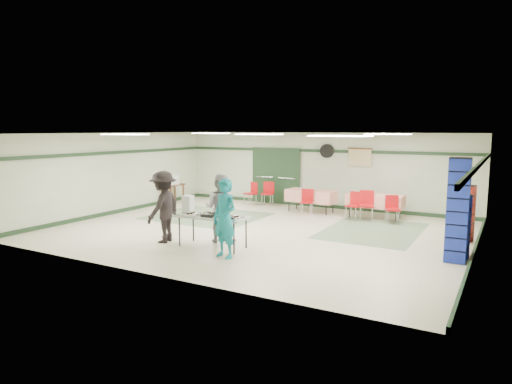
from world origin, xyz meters
The scene contains 42 objects.
floor centered at (0.00, 0.00, 0.00)m, with size 11.00×11.00×0.00m, color beige.
ceiling centered at (0.00, 0.00, 2.70)m, with size 11.00×11.00×0.00m, color silver.
wall_back centered at (0.00, 4.50, 1.35)m, with size 11.00×11.00×0.00m, color beige.
wall_front centered at (0.00, -4.50, 1.35)m, with size 11.00×11.00×0.00m, color beige.
wall_left centered at (-5.50, 0.00, 1.35)m, with size 9.00×9.00×0.00m, color beige.
wall_right centered at (5.50, 0.00, 1.35)m, with size 9.00×9.00×0.00m, color beige.
trim_back centered at (0.00, 4.47, 2.05)m, with size 11.00×0.06×0.10m, color #1C331D.
baseboard_back centered at (0.00, 4.47, 0.06)m, with size 11.00×0.06×0.12m, color #1C331D.
trim_left centered at (-5.47, 0.00, 2.05)m, with size 9.00×0.06×0.10m, color #1C331D.
baseboard_left centered at (-5.47, 0.00, 0.06)m, with size 9.00×0.06×0.12m, color #1C331D.
trim_right centered at (5.47, 0.00, 2.05)m, with size 9.00×0.06×0.10m, color #1C331D.
baseboard_right centered at (5.47, 0.00, 0.06)m, with size 9.00×0.06×0.12m, color #1C331D.
green_patch_a centered at (-2.50, 1.00, 0.00)m, with size 3.50×3.00×0.01m, color gray.
green_patch_b centered at (2.80, 1.50, 0.00)m, with size 2.50×3.50×0.01m, color gray.
double_door_left centered at (-2.20, 4.44, 1.05)m, with size 0.90×0.06×2.10m, color gray.
double_door_right centered at (-1.25, 4.44, 1.05)m, with size 0.90×0.06×2.10m, color gray.
door_frame centered at (-1.73, 4.42, 1.05)m, with size 2.00×0.03×2.15m, color #1C331D.
wall_fan centered at (0.30, 4.44, 2.05)m, with size 0.50×0.50×0.10m, color black.
scroll_banner centered at (1.50, 4.44, 1.85)m, with size 0.80×0.02×0.60m, color #CAB87E.
serving_table centered at (-0.08, -2.17, 0.71)m, with size 1.79×0.77×0.76m.
sheet_tray_right centered at (0.44, -2.24, 0.77)m, with size 0.58×0.44×0.02m, color silver.
sheet_tray_mid centered at (-0.16, -2.10, 0.77)m, with size 0.58×0.44×0.02m, color silver.
sheet_tray_left centered at (-0.64, -2.28, 0.77)m, with size 0.53×0.40×0.02m, color silver.
baking_pan centered at (-0.02, -2.24, 0.80)m, with size 0.48×0.30×0.08m, color black.
foam_box_stack centered at (-0.84, -2.10, 0.97)m, with size 0.23×0.21×0.43m, color white.
volunteer_teal centered at (0.67, -2.76, 0.88)m, with size 0.64×0.42×1.76m, color teal.
volunteer_grey centered at (-0.20, -1.63, 0.86)m, with size 0.84×0.65×1.72m, color gray.
volunteer_dark centered at (-1.44, -2.33, 0.90)m, with size 1.16×0.67×1.79m, color black.
dining_table_a centered at (2.36, 3.38, 0.57)m, with size 1.75×0.78×0.77m.
dining_table_b centered at (0.16, 3.38, 0.57)m, with size 1.72×0.85×0.77m.
chair_a centered at (2.24, 2.81, 0.58)m, with size 0.54×0.54×0.94m.
chair_b centered at (1.87, 2.81, 0.54)m, with size 0.47×0.47×0.88m.
chair_c centered at (3.03, 2.80, 0.52)m, with size 0.52×0.52×0.85m.
chair_d centered at (0.26, 2.81, 0.52)m, with size 0.47×0.47×0.86m.
chair_loose_a centered at (-1.75, 3.86, 0.54)m, with size 0.48×0.48×0.88m.
chair_loose_b centered at (-2.33, 3.65, 0.52)m, with size 0.53×0.53×0.86m.
crate_stack_blue_a centered at (5.15, -0.19, 0.71)m, with size 0.44×0.44×1.42m, color #1A2E9F.
crate_stack_red centered at (5.15, 1.42, 0.72)m, with size 0.37×0.37×1.43m, color maroon.
crate_stack_blue_b centered at (5.15, -0.62, 1.12)m, with size 0.43×0.43×2.24m, color #1A2E9F.
printer_table centered at (-5.15, 2.49, 0.63)m, with size 0.60×0.88×0.74m.
office_printer centered at (-5.15, 2.39, 0.94)m, with size 0.49×0.43×0.39m, color #A5A5A1.
broom centered at (-5.23, 2.16, 0.64)m, with size 0.03×0.03×1.24m, color brown.
Camera 1 is at (6.08, -10.98, 2.81)m, focal length 32.00 mm.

